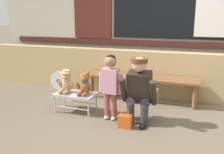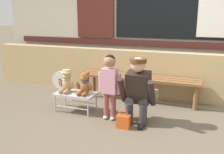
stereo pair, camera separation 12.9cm
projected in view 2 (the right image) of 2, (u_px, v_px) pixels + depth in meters
ground_plane at (151, 128)px, 3.44m from camera, size 60.00×60.00×0.00m
brick_low_wall at (170, 75)px, 4.63m from camera, size 7.70×0.25×0.85m
wooden_bench_long at (140, 80)px, 4.48m from camera, size 2.10×0.40×0.44m
small_display_bench at (76, 95)px, 3.99m from camera, size 0.64×0.36×0.30m
teddy_bear_with_hat at (66, 81)px, 4.01m from camera, size 0.28×0.27×0.36m
teddy_bear_plain at (84, 84)px, 3.89m from camera, size 0.28×0.26×0.36m
child_standing at (110, 80)px, 3.61m from camera, size 0.35×0.18×0.96m
adult_crouching at (139, 90)px, 3.50m from camera, size 0.50×0.49×0.95m
handbag_on_ground at (124, 121)px, 3.42m from camera, size 0.18×0.11×0.27m
floor_fan at (61, 84)px, 4.77m from camera, size 0.34×0.24×0.48m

